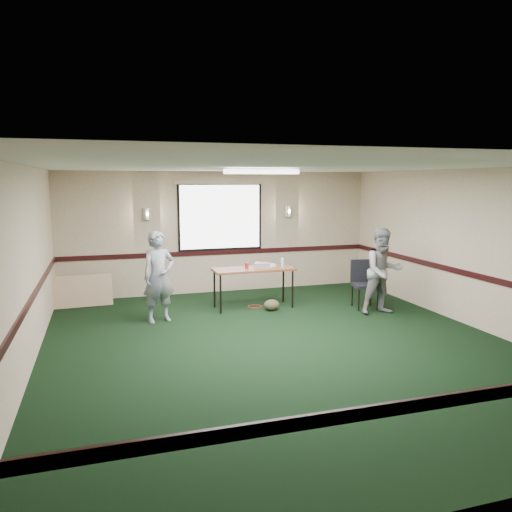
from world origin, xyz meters
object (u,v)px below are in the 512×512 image
object	(u,v)px
projector	(262,265)
conference_chair	(364,280)
person_right	(383,271)
folding_table	(253,271)
person_left	(159,277)

from	to	relation	value
projector	conference_chair	xyz separation A→B (m)	(1.92, -0.62, -0.29)
projector	person_right	distance (m)	2.32
conference_chair	person_right	bearing A→B (deg)	-71.90
person_right	conference_chair	bearing A→B (deg)	99.67
folding_table	person_right	xyz separation A→B (m)	(2.19, -1.16, 0.08)
folding_table	conference_chair	size ratio (longest dim) A/B	1.70
person_left	person_right	distance (m)	4.14
folding_table	person_left	xyz separation A→B (m)	(-1.89, -0.44, 0.08)
folding_table	person_left	size ratio (longest dim) A/B	0.98
person_right	folding_table	bearing A→B (deg)	152.85
conference_chair	person_right	world-z (taller)	person_right
projector	person_left	bearing A→B (deg)	-143.70
conference_chair	person_left	world-z (taller)	person_left
projector	person_left	size ratio (longest dim) A/B	0.18
folding_table	projector	world-z (taller)	projector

